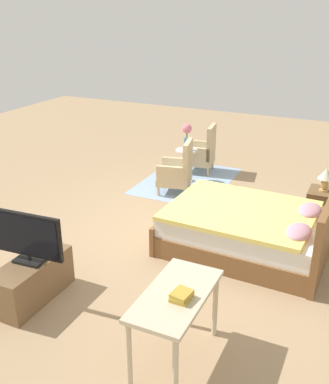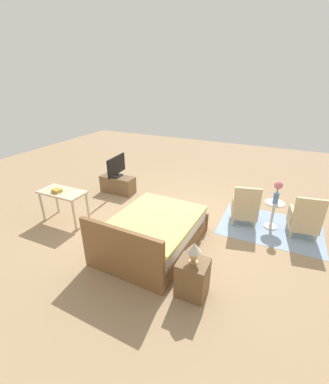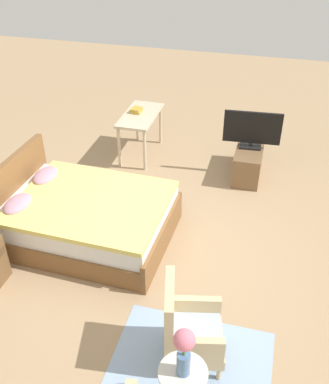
{
  "view_description": "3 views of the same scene",
  "coord_description": "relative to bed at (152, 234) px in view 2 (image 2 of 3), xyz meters",
  "views": [
    {
      "loc": [
        5.12,
        2.21,
        3.02
      ],
      "look_at": [
        0.3,
        -0.07,
        0.79
      ],
      "focal_mm": 42.0,
      "sensor_mm": 36.0,
      "label": 1
    },
    {
      "loc": [
        -2.03,
        4.56,
        3.03
      ],
      "look_at": [
        0.19,
        -0.13,
        0.66
      ],
      "focal_mm": 24.0,
      "sensor_mm": 36.0,
      "label": 2
    },
    {
      "loc": [
        -4.15,
        -1.16,
        3.75
      ],
      "look_at": [
        0.02,
        -0.05,
        0.8
      ],
      "focal_mm": 42.0,
      "sensor_mm": 36.0,
      "label": 3
    }
  ],
  "objects": [
    {
      "name": "ground_plane",
      "position": [
        0.07,
        -0.98,
        -0.3
      ],
      "size": [
        16.0,
        16.0,
        0.0
      ],
      "primitive_type": "plane",
      "color": "#A38460"
    },
    {
      "name": "floor_rug",
      "position": [
        -2.01,
        -1.72,
        -0.29
      ],
      "size": [
        2.1,
        1.5,
        0.01
      ],
      "color": "#8EA8C6",
      "rests_on": "ground_plane"
    },
    {
      "name": "bed",
      "position": [
        0.0,
        0.0,
        0.0
      ],
      "size": [
        1.59,
        2.12,
        0.96
      ],
      "color": "brown",
      "rests_on": "ground_plane"
    },
    {
      "name": "armchair_by_window_left",
      "position": [
        -2.6,
        -1.66,
        0.08
      ],
      "size": [
        0.62,
        0.62,
        0.92
      ],
      "color": "#CCB284",
      "rests_on": "floor_rug"
    },
    {
      "name": "armchair_by_window_right",
      "position": [
        -1.43,
        -1.66,
        0.08
      ],
      "size": [
        0.65,
        0.65,
        0.92
      ],
      "color": "#CCB284",
      "rests_on": "floor_rug"
    },
    {
      "name": "side_table",
      "position": [
        -2.01,
        -1.74,
        0.08
      ],
      "size": [
        0.4,
        0.4,
        0.6
      ],
      "color": "beige",
      "rests_on": "ground_plane"
    },
    {
      "name": "flower_vase",
      "position": [
        -2.01,
        -1.74,
        0.6
      ],
      "size": [
        0.17,
        0.17,
        0.48
      ],
      "color": "#4C709E",
      "rests_on": "side_table"
    },
    {
      "name": "nightstand",
      "position": [
        -1.08,
        0.76,
        -0.0
      ],
      "size": [
        0.44,
        0.41,
        0.59
      ],
      "color": "brown",
      "rests_on": "ground_plane"
    },
    {
      "name": "table_lamp",
      "position": [
        -1.08,
        0.76,
        0.5
      ],
      "size": [
        0.22,
        0.22,
        0.33
      ],
      "color": "tan",
      "rests_on": "nightstand"
    },
    {
      "name": "tv_stand",
      "position": [
        2.06,
        -1.86,
        -0.06
      ],
      "size": [
        0.96,
        0.4,
        0.47
      ],
      "color": "brown",
      "rests_on": "ground_plane"
    },
    {
      "name": "tv_flatscreen",
      "position": [
        2.06,
        -1.86,
        0.47
      ],
      "size": [
        0.22,
        0.85,
        0.57
      ],
      "color": "black",
      "rests_on": "tv_stand"
    },
    {
      "name": "vanity_desk",
      "position": [
        2.23,
        -0.06,
        0.32
      ],
      "size": [
        1.04,
        0.52,
        0.73
      ],
      "color": "beige",
      "rests_on": "ground_plane"
    },
    {
      "name": "book_stack",
      "position": [
        2.29,
        0.01,
        0.46
      ],
      "size": [
        0.2,
        0.17,
        0.07
      ],
      "color": "#B79333",
      "rests_on": "vanity_desk"
    }
  ]
}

